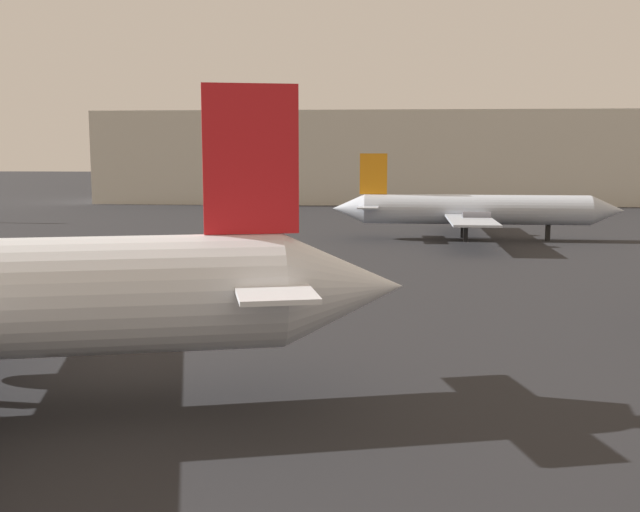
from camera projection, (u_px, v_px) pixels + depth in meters
The scene contains 2 objects.
airplane_far_left at pixel (473, 210), 74.46m from camera, with size 28.52×25.09×8.53m.
terminal_building at pixel (395, 158), 128.70m from camera, with size 99.94×18.41×15.23m, color beige.
Camera 1 is at (4.01, -10.46, 8.81)m, focal length 42.26 mm.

